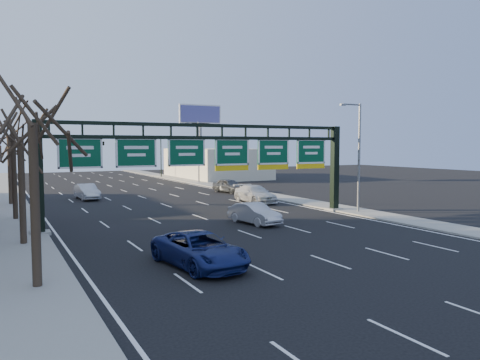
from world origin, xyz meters
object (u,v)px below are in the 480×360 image
car_blue_suv (200,250)px  car_white_wagon (255,194)px  sign_gantry (212,158)px  car_silver_sedan (254,214)px

car_blue_suv → car_white_wagon: bearing=46.7°
sign_gantry → car_silver_sedan: bearing=-54.0°
sign_gantry → car_silver_sedan: (2.04, -2.80, -3.89)m
sign_gantry → car_white_wagon: (8.29, 8.04, -3.80)m
car_blue_suv → sign_gantry: bearing=55.5°
car_silver_sedan → car_white_wagon: 12.52m
car_silver_sedan → car_blue_suv: bearing=-140.4°
car_blue_suv → car_white_wagon: 24.50m
sign_gantry → car_blue_suv: sign_gantry is taller
car_white_wagon → sign_gantry: bearing=-135.8°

